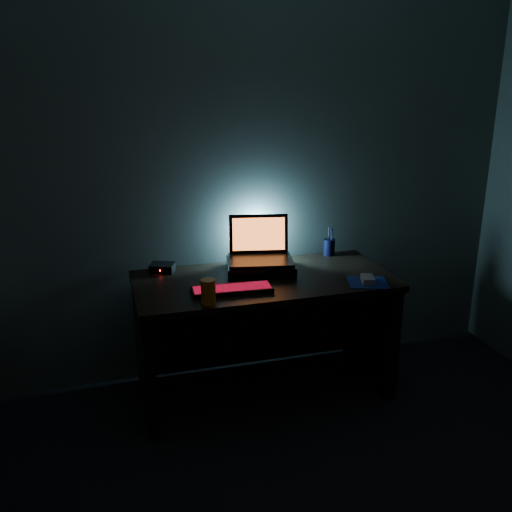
% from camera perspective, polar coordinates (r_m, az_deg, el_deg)
% --- Properties ---
extents(room, '(3.50, 4.00, 2.50)m').
position_cam_1_polar(room, '(1.76, 16.30, -4.69)').
color(room, black).
rests_on(room, ground).
extents(desk, '(1.50, 0.70, 0.75)m').
position_cam_1_polar(desk, '(3.46, 0.53, -5.92)').
color(desk, black).
rests_on(desk, ground).
extents(riser, '(0.45, 0.37, 0.06)m').
position_cam_1_polar(riser, '(3.42, 0.45, -1.07)').
color(riser, black).
rests_on(riser, desk).
extents(laptop, '(0.42, 0.35, 0.26)m').
position_cam_1_polar(laptop, '(3.44, 0.38, 0.63)').
color(laptop, black).
rests_on(laptop, riser).
extents(keyboard, '(0.45, 0.17, 0.03)m').
position_cam_1_polar(keyboard, '(3.12, -2.41, -3.36)').
color(keyboard, black).
rests_on(keyboard, desk).
extents(mousepad, '(0.27, 0.26, 0.00)m').
position_cam_1_polar(mousepad, '(3.31, 11.08, -2.60)').
color(mousepad, navy).
rests_on(mousepad, desk).
extents(mouse, '(0.10, 0.13, 0.03)m').
position_cam_1_polar(mouse, '(3.31, 11.10, -2.30)').
color(mouse, '#9B9BA0').
rests_on(mouse, mousepad).
extents(pen_cup, '(0.08, 0.08, 0.11)m').
position_cam_1_polar(pen_cup, '(3.75, 7.33, 0.89)').
color(pen_cup, black).
rests_on(pen_cup, desk).
extents(juice_glass, '(0.09, 0.09, 0.13)m').
position_cam_1_polar(juice_glass, '(2.96, -4.79, -3.57)').
color(juice_glass, orange).
rests_on(juice_glass, desk).
extents(router, '(0.17, 0.16, 0.05)m').
position_cam_1_polar(router, '(3.47, -9.35, -1.14)').
color(router, black).
rests_on(router, desk).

